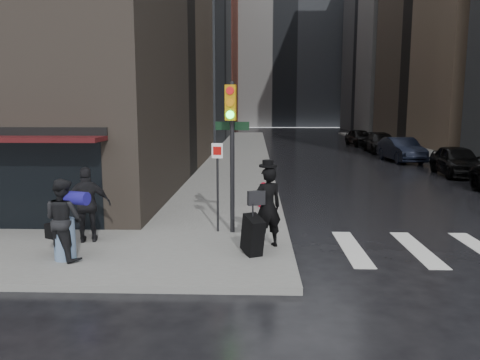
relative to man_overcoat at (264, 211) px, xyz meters
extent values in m
plane|color=black|center=(-1.32, -0.46, -1.04)|extent=(140.00, 140.00, 0.00)
cube|color=slate|center=(-1.32, 26.54, -0.97)|extent=(4.00, 50.00, 0.15)
cube|color=slate|center=(12.18, 26.54, -0.97)|extent=(3.00, 50.00, 0.15)
cube|color=silver|center=(2.18, 0.54, -1.04)|extent=(0.50, 3.00, 0.01)
cube|color=silver|center=(3.78, 0.54, -1.04)|extent=(0.50, 3.00, 0.01)
cube|color=brown|center=(-14.32, 61.54, 11.96)|extent=(22.00, 20.00, 26.00)
cube|color=slate|center=(24.68, 57.54, 11.46)|extent=(22.00, 20.00, 25.00)
cube|color=slate|center=(4.68, 77.54, 14.96)|extent=(40.00, 12.00, 32.00)
imported|color=black|center=(0.07, 0.13, 0.07)|extent=(0.83, 0.71, 1.93)
cylinder|color=black|center=(0.07, 0.13, 1.06)|extent=(0.41, 0.41, 0.05)
cylinder|color=black|center=(0.07, 0.13, 1.12)|extent=(0.26, 0.26, 0.15)
cube|color=black|center=(-0.19, -0.06, 0.33)|extent=(0.43, 0.29, 0.33)
cube|color=black|center=(-0.27, -0.52, -0.44)|extent=(0.60, 0.81, 0.98)
cylinder|color=black|center=(-0.27, -0.52, 0.07)|extent=(0.04, 0.04, 0.45)
imported|color=black|center=(-4.37, -0.97, 0.01)|extent=(1.09, 1.00, 1.80)
cube|color=black|center=(-4.67, -0.62, -0.35)|extent=(0.61, 0.50, 0.34)
cylinder|color=navy|center=(-4.05, -1.00, 0.48)|extent=(0.60, 0.43, 0.29)
imported|color=black|center=(-4.34, 0.41, 0.04)|extent=(1.18, 0.72, 1.87)
cylinder|color=black|center=(-0.82, 1.44, 1.09)|extent=(0.12, 0.12, 3.96)
cube|color=#C1870C|center=(-0.85, 1.23, 2.52)|extent=(0.30, 0.21, 0.89)
cylinder|color=red|center=(-0.86, 1.13, 2.82)|extent=(0.20, 0.07, 0.20)
cylinder|color=orange|center=(-0.86, 1.13, 2.52)|extent=(0.20, 0.07, 0.20)
cylinder|color=#19E533|center=(-0.86, 1.13, 2.23)|extent=(0.20, 0.07, 0.20)
cylinder|color=black|center=(-1.22, 1.49, 0.30)|extent=(0.06, 0.06, 2.38)
cube|color=white|center=(-1.22, 1.46, 1.29)|extent=(0.30, 0.05, 0.40)
cube|color=black|center=(-0.82, 1.52, 1.93)|extent=(0.89, 0.13, 0.22)
cylinder|color=#A60A1C|center=(0.06, 4.72, -0.84)|extent=(0.36, 0.36, 0.11)
cylinder|color=#A60A1C|center=(0.06, 4.72, -0.55)|extent=(0.27, 0.27, 0.68)
sphere|color=#A60A1C|center=(0.06, 4.72, -0.19)|extent=(0.25, 0.25, 0.25)
cylinder|color=#A60A1C|center=(0.06, 4.72, -0.44)|extent=(0.48, 0.32, 0.16)
imported|color=black|center=(10.01, 13.23, -0.27)|extent=(2.23, 4.66, 1.54)
imported|color=black|center=(9.10, 19.43, -0.27)|extent=(2.02, 4.81, 1.54)
imported|color=black|center=(9.43, 25.64, -0.30)|extent=(2.23, 5.17, 1.48)
imported|color=black|center=(9.16, 31.84, -0.28)|extent=(2.17, 4.60, 1.52)
camera|label=1|loc=(-0.21, -10.71, 2.41)|focal=35.00mm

